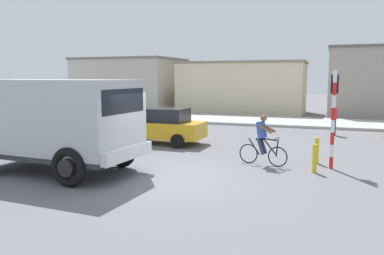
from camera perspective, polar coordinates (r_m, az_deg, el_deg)
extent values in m
plane|color=slate|center=(11.79, -3.22, -7.32)|extent=(120.00, 120.00, 0.00)
cube|color=#ADADA8|center=(26.51, 10.08, 0.97)|extent=(80.00, 5.00, 0.16)
cube|color=#B2B7BC|center=(13.04, -19.42, 1.73)|extent=(5.33, 2.79, 2.20)
cube|color=#2D3338|center=(13.20, -19.20, -3.38)|extent=(5.23, 2.73, 0.16)
cube|color=silver|center=(11.54, -9.25, -3.65)|extent=(0.37, 2.38, 0.36)
cube|color=black|center=(11.43, -10.05, 3.78)|extent=(0.24, 2.13, 0.70)
torus|color=black|center=(13.22, -10.24, -3.37)|extent=(1.11, 0.30, 1.10)
cylinder|color=black|center=(13.22, -10.24, -3.37)|extent=(0.51, 0.33, 0.50)
torus|color=black|center=(11.22, -17.48, -5.52)|extent=(1.11, 0.30, 1.10)
cylinder|color=black|center=(11.22, -17.48, -5.52)|extent=(0.51, 0.33, 0.50)
torus|color=black|center=(15.22, -20.44, -2.31)|extent=(1.11, 0.30, 1.10)
cylinder|color=black|center=(15.22, -20.44, -2.31)|extent=(0.51, 0.33, 0.50)
torus|color=black|center=(13.43, 12.29, -4.17)|extent=(0.67, 0.18, 0.68)
torus|color=black|center=(13.81, 8.18, -3.76)|extent=(0.67, 0.18, 0.68)
cylinder|color=black|center=(13.45, 10.97, -1.67)|extent=(0.59, 0.17, 0.09)
cylinder|color=black|center=(13.47, 11.18, -2.72)|extent=(0.51, 0.15, 0.57)
cylinder|color=black|center=(13.68, 8.98, -2.73)|extent=(0.44, 0.13, 0.57)
cylinder|color=black|center=(13.38, 12.23, -2.92)|extent=(0.10, 0.06, 0.59)
cylinder|color=black|center=(13.34, 12.16, -1.58)|extent=(0.13, 0.50, 0.03)
cube|color=black|center=(13.56, 9.79, -1.68)|extent=(0.26, 0.17, 0.06)
cube|color=#3351A8|center=(13.49, 10.02, -0.31)|extent=(0.35, 0.37, 0.59)
sphere|color=brown|center=(13.42, 10.33, 1.36)|extent=(0.22, 0.22, 0.22)
cylinder|color=#2D334C|center=(13.66, 10.24, -2.60)|extent=(0.32, 0.18, 0.57)
cylinder|color=brown|center=(13.56, 11.06, -0.08)|extent=(0.50, 0.19, 0.29)
cylinder|color=#2D334C|center=(13.48, 9.92, -2.73)|extent=(0.32, 0.18, 0.57)
cylinder|color=brown|center=(13.27, 10.56, -0.23)|extent=(0.50, 0.19, 0.29)
cylinder|color=red|center=(13.68, 19.49, -4.82)|extent=(0.12, 0.12, 0.40)
cylinder|color=white|center=(13.60, 19.57, -3.17)|extent=(0.12, 0.12, 0.40)
cylinder|color=red|center=(13.53, 19.64, -1.50)|extent=(0.12, 0.12, 0.40)
cylinder|color=white|center=(13.48, 19.71, 0.18)|extent=(0.12, 0.12, 0.40)
cylinder|color=red|center=(13.44, 19.79, 1.87)|extent=(0.12, 0.12, 0.40)
cylinder|color=white|center=(13.41, 19.86, 3.57)|extent=(0.12, 0.12, 0.40)
cylinder|color=red|center=(13.39, 19.94, 5.28)|extent=(0.12, 0.12, 0.40)
cylinder|color=white|center=(13.39, 20.01, 6.99)|extent=(0.12, 0.12, 0.40)
cube|color=black|center=(13.57, 19.97, 5.93)|extent=(0.24, 0.20, 0.60)
sphere|color=green|center=(13.69, 19.97, 5.94)|extent=(0.14, 0.14, 0.14)
cube|color=gold|center=(17.72, -4.74, -0.23)|extent=(4.02, 1.75, 0.70)
cube|color=black|center=(17.58, -4.32, 1.85)|extent=(2.22, 1.47, 0.60)
cylinder|color=black|center=(17.60, -9.57, -1.51)|extent=(0.60, 0.19, 0.60)
cylinder|color=black|center=(19.07, -7.00, -0.78)|extent=(0.60, 0.19, 0.60)
cylinder|color=black|center=(16.50, -2.10, -2.00)|extent=(0.60, 0.19, 0.60)
cylinder|color=black|center=(18.06, -0.01, -1.18)|extent=(0.60, 0.19, 0.60)
cube|color=#234C9E|center=(23.30, -13.52, 1.42)|extent=(4.25, 2.41, 0.70)
cube|color=black|center=(23.35, -13.83, 3.02)|extent=(2.43, 1.83, 0.60)
cylinder|color=black|center=(23.13, -9.82, 0.60)|extent=(0.62, 0.29, 0.60)
cylinder|color=black|center=(21.88, -12.70, 0.14)|extent=(0.62, 0.29, 0.60)
cylinder|color=black|center=(24.80, -14.18, 0.94)|extent=(0.62, 0.29, 0.60)
cylinder|color=black|center=(23.64, -17.08, 0.53)|extent=(0.62, 0.29, 0.60)
cylinder|color=#2D334C|center=(21.44, 19.82, 0.08)|extent=(0.22, 0.22, 0.85)
cube|color=#D13838|center=(21.37, 19.90, 1.95)|extent=(0.34, 0.22, 0.56)
sphere|color=#9E7051|center=(21.34, 19.95, 2.99)|extent=(0.20, 0.20, 0.20)
cylinder|color=gold|center=(12.92, 17.34, -4.29)|extent=(0.14, 0.14, 0.90)
cylinder|color=gold|center=(14.30, 17.61, -3.20)|extent=(0.14, 0.14, 0.90)
cube|color=#B2AD9E|center=(36.86, -8.82, 6.10)|extent=(8.58, 6.98, 4.43)
cube|color=slate|center=(36.88, -8.89, 9.70)|extent=(8.75, 7.12, 0.20)
cube|color=beige|center=(33.23, 7.25, 5.64)|extent=(10.08, 5.10, 4.01)
cube|color=gray|center=(33.23, 7.31, 9.27)|extent=(10.28, 5.20, 0.20)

